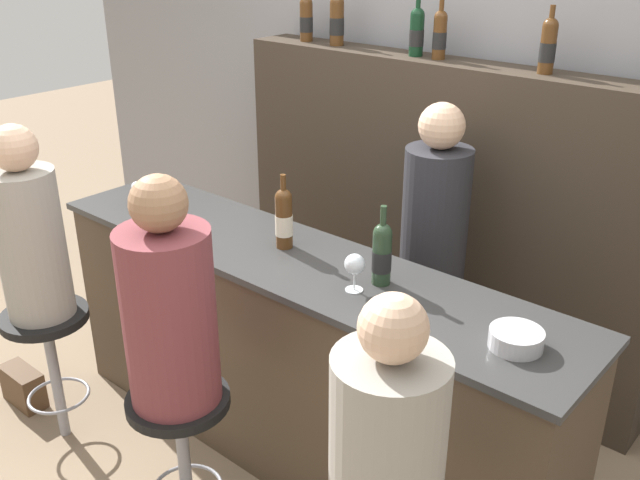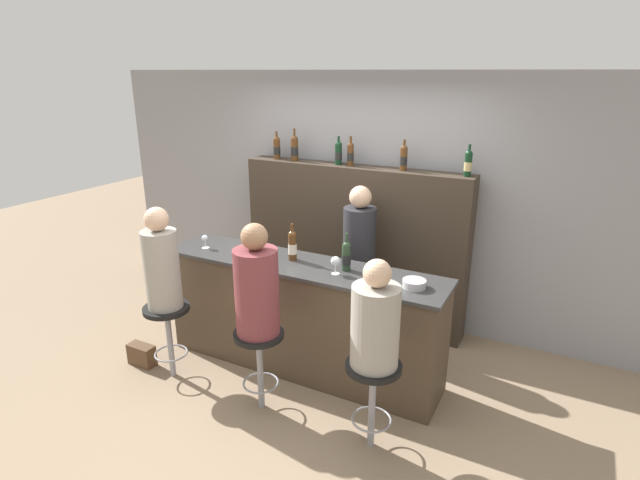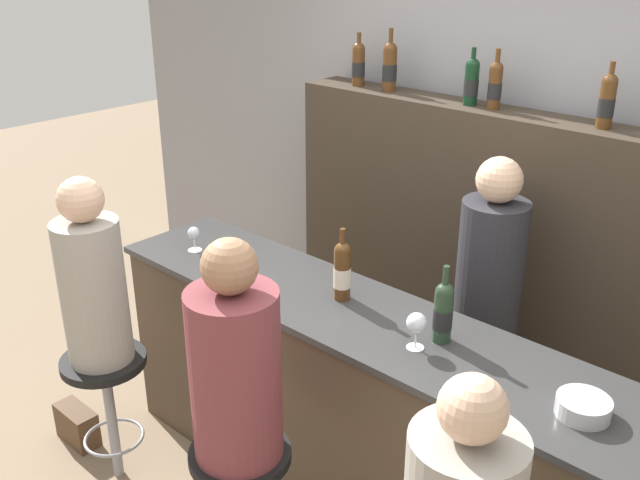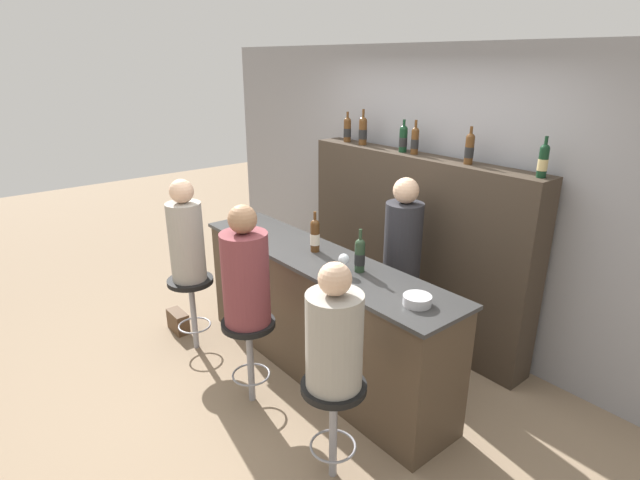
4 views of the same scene
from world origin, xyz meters
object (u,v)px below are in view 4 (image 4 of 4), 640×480
(wine_bottle_backbar_4, at_px, (469,148))
(bar_stool_middle, at_px, (249,338))
(wine_bottle_counter_0, at_px, (315,235))
(wine_bottle_backbar_1, at_px, (363,131))
(wine_glass_0, at_px, (245,218))
(bartender, at_px, (401,276))
(bar_stool_right, at_px, (333,404))
(guest_seated_right, at_px, (334,335))
(bar_stool_left, at_px, (192,294))
(handbag, at_px, (178,321))
(wine_glass_1, at_px, (344,260))
(guest_seated_left, at_px, (186,236))
(wine_bottle_backbar_3, at_px, (415,140))
(guest_seated_middle, at_px, (245,273))
(wine_bottle_backbar_5, at_px, (543,160))
(metal_bowl, at_px, (417,300))
(wine_bottle_backbar_0, at_px, (347,129))
(wine_bottle_backbar_2, at_px, (403,139))
(wine_bottle_counter_1, at_px, (360,255))

(wine_bottle_backbar_4, xyz_separation_m, bar_stool_middle, (-0.51, -1.77, -1.27))
(wine_bottle_counter_0, distance_m, wine_bottle_backbar_1, 1.39)
(wine_glass_0, distance_m, bartender, 1.49)
(bar_stool_right, xyz_separation_m, guest_seated_right, (-0.00, 0.00, 0.47))
(bar_stool_left, bearing_deg, wine_glass_0, 92.97)
(wine_bottle_counter_0, relative_size, handbag, 1.27)
(wine_glass_1, bearing_deg, wine_bottle_backbar_1, 132.01)
(wine_glass_0, height_order, guest_seated_left, guest_seated_left)
(wine_bottle_backbar_3, relative_size, guest_seated_left, 0.34)
(bar_stool_left, distance_m, bar_stool_middle, 0.95)
(guest_seated_middle, relative_size, handbag, 3.36)
(wine_bottle_backbar_1, height_order, bar_stool_left, wine_bottle_backbar_1)
(bartender, bearing_deg, bar_stool_right, -62.58)
(wine_bottle_backbar_5, relative_size, metal_bowl, 1.60)
(metal_bowl, bearing_deg, bar_stool_middle, -148.38)
(wine_bottle_backbar_0, xyz_separation_m, bar_stool_right, (1.87, -1.77, -1.27))
(wine_bottle_backbar_0, distance_m, bar_stool_right, 2.87)
(wine_bottle_counter_0, distance_m, metal_bowl, 1.13)
(wine_bottle_backbar_2, height_order, bar_stool_left, wine_bottle_backbar_2)
(bar_stool_middle, xyz_separation_m, bar_stool_right, (0.95, 0.00, 0.00))
(wine_bottle_backbar_1, xyz_separation_m, metal_bowl, (1.72, -1.15, -0.77))
(wine_bottle_backbar_4, relative_size, wine_glass_0, 2.32)
(wine_glass_0, height_order, metal_bowl, wine_glass_0)
(wine_bottle_backbar_0, xyz_separation_m, wine_glass_1, (1.29, -1.18, -0.68))
(metal_bowl, bearing_deg, wine_bottle_backbar_2, 136.29)
(guest_seated_left, height_order, bar_stool_right, guest_seated_left)
(wine_bottle_counter_0, distance_m, wine_bottle_backbar_4, 1.39)
(wine_bottle_counter_0, xyz_separation_m, wine_bottle_counter_1, (0.51, -0.00, -0.01))
(wine_bottle_backbar_4, bearing_deg, wine_bottle_counter_0, -119.79)
(wine_glass_0, distance_m, guest_seated_left, 0.59)
(guest_seated_left, relative_size, bartender, 0.55)
(wine_glass_0, xyz_separation_m, bar_stool_right, (1.93, -0.59, -0.57))
(wine_bottle_backbar_2, bearing_deg, wine_bottle_backbar_4, 0.00)
(wine_bottle_counter_0, bearing_deg, wine_glass_0, -172.48)
(bar_stool_left, height_order, bartender, bartender)
(wine_bottle_counter_1, distance_m, wine_bottle_backbar_2, 1.39)
(guest_seated_middle, xyz_separation_m, guest_seated_right, (0.95, 0.00, -0.05))
(wine_bottle_backbar_0, relative_size, bar_stool_left, 0.43)
(wine_bottle_backbar_5, relative_size, bar_stool_right, 0.42)
(wine_bottle_backbar_2, height_order, guest_seated_middle, wine_bottle_backbar_2)
(guest_seated_right, bearing_deg, bartender, 117.42)
(wine_bottle_counter_0, height_order, metal_bowl, wine_bottle_counter_0)
(metal_bowl, height_order, guest_seated_left, guest_seated_left)
(wine_bottle_backbar_3, bearing_deg, wine_bottle_backbar_4, -0.00)
(guest_seated_right, xyz_separation_m, bartender, (-0.70, 1.35, -0.27))
(wine_bottle_backbar_3, xyz_separation_m, bar_stool_left, (-0.90, -1.77, -1.27))
(bar_stool_middle, relative_size, guest_seated_right, 0.89)
(wine_bottle_backbar_1, bearing_deg, wine_bottle_counter_0, -60.98)
(wine_bottle_backbar_3, xyz_separation_m, wine_bottle_backbar_5, (1.16, 0.00, 0.00))
(metal_bowl, distance_m, handbag, 2.61)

